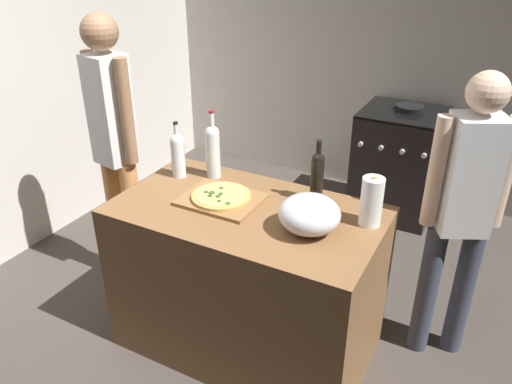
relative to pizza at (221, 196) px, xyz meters
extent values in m
cube|color=#3F3833|center=(-0.01, 0.76, -0.92)|extent=(4.12, 3.61, 0.02)
cube|color=beige|center=(-0.01, 2.32, 0.39)|extent=(4.12, 0.10, 2.60)
cube|color=beige|center=(-1.82, 0.76, 0.39)|extent=(0.10, 3.61, 2.60)
cube|color=brown|center=(0.15, -0.01, -0.47)|extent=(1.35, 0.76, 0.88)
cube|color=olive|center=(0.00, 0.00, -0.02)|extent=(0.40, 0.32, 0.02)
cylinder|color=tan|center=(0.00, 0.00, 0.00)|extent=(0.30, 0.30, 0.02)
cylinder|color=#EAC660|center=(0.00, 0.00, 0.01)|extent=(0.27, 0.27, 0.00)
cylinder|color=#335926|center=(0.00, -0.03, 0.01)|extent=(0.03, 0.03, 0.01)
cylinder|color=#335926|center=(0.00, 0.00, 0.01)|extent=(0.02, 0.02, 0.01)
cylinder|color=#335926|center=(0.08, -0.07, 0.01)|extent=(0.02, 0.02, 0.01)
cylinder|color=#335926|center=(-0.04, -0.04, 0.01)|extent=(0.03, 0.03, 0.01)
cylinder|color=#335926|center=(-0.05, -0.01, 0.01)|extent=(0.03, 0.03, 0.01)
cylinder|color=#335926|center=(-0.03, 0.06, 0.01)|extent=(0.02, 0.02, 0.01)
cylinder|color=#335926|center=(0.03, -0.07, 0.01)|extent=(0.02, 0.02, 0.01)
cylinder|color=#335926|center=(-0.08, -0.02, 0.01)|extent=(0.02, 0.02, 0.01)
cylinder|color=#B2B2B7|center=(0.51, -0.05, -0.03)|extent=(0.12, 0.12, 0.01)
ellipsoid|color=silver|center=(0.51, -0.05, 0.06)|extent=(0.29, 0.29, 0.17)
cylinder|color=white|center=(0.74, 0.14, 0.09)|extent=(0.10, 0.10, 0.24)
cylinder|color=#997551|center=(0.74, 0.14, 0.09)|extent=(0.03, 0.03, 0.24)
cylinder|color=black|center=(0.43, 0.24, 0.09)|extent=(0.07, 0.07, 0.23)
sphere|color=black|center=(0.43, 0.24, 0.20)|extent=(0.07, 0.07, 0.07)
cylinder|color=black|center=(0.43, 0.24, 0.26)|extent=(0.03, 0.03, 0.07)
cylinder|color=black|center=(0.43, 0.24, 0.30)|extent=(0.03, 0.03, 0.01)
cylinder|color=silver|center=(-0.19, 0.23, 0.10)|extent=(0.08, 0.08, 0.26)
sphere|color=silver|center=(-0.19, 0.23, 0.23)|extent=(0.08, 0.08, 0.08)
cylinder|color=silver|center=(-0.19, 0.23, 0.30)|extent=(0.03, 0.03, 0.09)
cylinder|color=maroon|center=(-0.19, 0.23, 0.35)|extent=(0.03, 0.03, 0.01)
cylinder|color=silver|center=(-0.37, 0.15, 0.08)|extent=(0.08, 0.08, 0.22)
sphere|color=silver|center=(-0.37, 0.15, 0.19)|extent=(0.08, 0.08, 0.08)
cylinder|color=silver|center=(-0.37, 0.15, 0.24)|extent=(0.03, 0.03, 0.07)
cylinder|color=black|center=(-0.37, 0.15, 0.29)|extent=(0.03, 0.03, 0.01)
cube|color=black|center=(0.49, 1.92, -0.48)|extent=(0.63, 0.60, 0.86)
cube|color=black|center=(0.49, 1.92, -0.04)|extent=(0.63, 0.60, 0.02)
cylinder|color=silver|center=(0.25, 1.61, -0.24)|extent=(0.04, 0.02, 0.04)
cylinder|color=silver|center=(0.41, 1.61, -0.24)|extent=(0.04, 0.02, 0.04)
cylinder|color=silver|center=(0.57, 1.61, -0.24)|extent=(0.04, 0.02, 0.04)
cylinder|color=silver|center=(0.73, 1.61, -0.24)|extent=(0.04, 0.02, 0.04)
cylinder|color=black|center=(0.52, 1.95, -0.01)|extent=(0.22, 0.22, 0.04)
cylinder|color=#D88C4C|center=(-0.94, 0.19, -0.48)|extent=(0.11, 0.11, 0.86)
cylinder|color=#D88C4C|center=(-0.77, 0.16, -0.48)|extent=(0.11, 0.11, 0.86)
cube|color=silver|center=(-0.86, 0.17, 0.27)|extent=(0.24, 0.23, 0.65)
cylinder|color=#936B4C|center=(-1.00, 0.20, 0.29)|extent=(0.08, 0.08, 0.61)
cylinder|color=#936B4C|center=(-0.71, 0.15, 0.29)|extent=(0.08, 0.08, 0.61)
sphere|color=#936B4C|center=(-0.86, 0.17, 0.72)|extent=(0.21, 0.21, 0.21)
cylinder|color=#383D4C|center=(1.20, 0.50, -0.52)|extent=(0.11, 0.11, 0.79)
cylinder|color=#383D4C|center=(1.03, 0.42, -0.52)|extent=(0.11, 0.11, 0.79)
cube|color=silver|center=(1.11, 0.46, 0.17)|extent=(0.30, 0.28, 0.59)
cylinder|color=beige|center=(1.26, 0.53, 0.19)|extent=(0.08, 0.08, 0.56)
cylinder|color=beige|center=(0.97, 0.39, 0.19)|extent=(0.08, 0.08, 0.56)
sphere|color=beige|center=(1.11, 0.46, 0.58)|extent=(0.19, 0.19, 0.19)
camera|label=1|loc=(1.22, -1.92, 1.21)|focal=35.31mm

